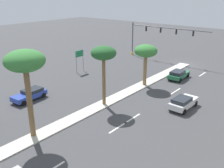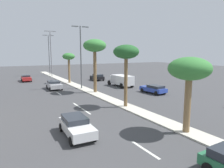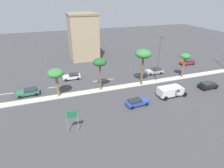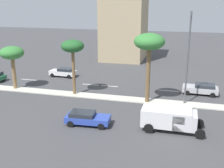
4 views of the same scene
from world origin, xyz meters
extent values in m
plane|color=#424244|center=(0.00, 28.08, 0.00)|extent=(160.00, 160.00, 0.00)
cube|color=beige|center=(0.00, 36.11, 0.06)|extent=(1.80, 72.21, 0.12)
cube|color=silver|center=(-4.80, 13.69, 0.01)|extent=(0.20, 2.80, 0.01)
cube|color=silver|center=(-4.80, 23.89, 0.01)|extent=(0.20, 2.80, 0.01)
cube|color=silver|center=(-4.80, 26.40, 0.01)|extent=(0.20, 2.80, 0.01)
cube|color=silver|center=(-4.80, 34.79, 0.01)|extent=(0.20, 2.80, 0.01)
cylinder|color=olive|center=(-0.24, 14.35, 2.30)|extent=(0.51, 0.51, 4.37)
ellipsoid|color=#387F38|center=(-0.24, 14.35, 5.05)|extent=(3.19, 3.19, 1.75)
cylinder|color=brown|center=(-0.15, 23.12, 2.97)|extent=(0.40, 0.40, 5.69)
ellipsoid|color=#235B28|center=(-0.15, 23.12, 6.32)|extent=(2.88, 2.88, 1.58)
cylinder|color=brown|center=(0.39, 32.65, 3.40)|extent=(0.50, 0.50, 6.56)
ellipsoid|color=#387F38|center=(0.39, 32.65, 7.29)|extent=(3.49, 3.49, 1.92)
cylinder|color=olive|center=(-0.08, 44.19, 2.58)|extent=(0.43, 0.43, 4.93)
ellipsoid|color=#387F38|center=(-0.08, 44.19, 5.48)|extent=(2.47, 2.47, 1.36)
cylinder|color=#515459|center=(-0.23, 36.96, 5.38)|extent=(0.20, 0.20, 10.52)
cube|color=#515459|center=(-1.13, 36.96, 10.49)|extent=(1.10, 0.24, 0.16)
cube|color=#515459|center=(0.67, 36.96, 10.49)|extent=(1.10, 0.24, 0.16)
cylinder|color=slate|center=(-0.13, 59.23, 5.99)|extent=(0.20, 0.20, 11.73)
cube|color=slate|center=(-1.03, 59.23, 11.70)|extent=(1.10, 0.24, 0.16)
cube|color=slate|center=(0.77, 59.23, 11.70)|extent=(1.10, 0.24, 0.16)
cylinder|color=#515459|center=(0.06, 62.37, 5.59)|extent=(0.20, 0.20, 10.94)
cube|color=#515459|center=(-0.84, 62.37, 10.91)|extent=(1.10, 0.24, 0.16)
cube|color=#515459|center=(0.96, 62.37, 10.91)|extent=(1.10, 0.24, 0.16)
cube|color=red|center=(-7.42, 51.78, 0.64)|extent=(1.94, 4.43, 0.64)
cube|color=#262B33|center=(-7.40, 52.33, 1.16)|extent=(1.70, 2.46, 0.39)
cylinder|color=black|center=(-6.61, 50.23, 0.32)|extent=(0.24, 0.65, 0.64)
cylinder|color=black|center=(-8.32, 50.28, 0.32)|extent=(0.24, 0.65, 0.64)
cylinder|color=black|center=(-6.51, 53.29, 0.32)|extent=(0.24, 0.65, 0.64)
cylinder|color=black|center=(-8.23, 53.34, 0.32)|extent=(0.24, 0.65, 0.64)
cube|color=black|center=(6.81, 45.64, 0.63)|extent=(2.06, 3.99, 0.63)
cube|color=#262B33|center=(6.79, 45.15, 1.20)|extent=(1.82, 2.21, 0.49)
cylinder|color=black|center=(5.91, 47.04, 0.32)|extent=(0.24, 0.65, 0.64)
cylinder|color=black|center=(7.77, 47.00, 0.32)|extent=(0.24, 0.65, 0.64)
cylinder|color=black|center=(5.84, 44.28, 0.32)|extent=(0.24, 0.65, 0.64)
cylinder|color=black|center=(7.70, 44.24, 0.32)|extent=(0.24, 0.65, 0.64)
cube|color=#2D47AD|center=(8.03, 27.89, 0.62)|extent=(2.10, 4.42, 0.60)
cube|color=#262B33|center=(8.07, 27.35, 1.11)|extent=(1.79, 2.48, 0.38)
cylinder|color=black|center=(7.07, 29.33, 0.32)|extent=(0.26, 0.65, 0.64)
cylinder|color=black|center=(8.78, 29.45, 0.32)|extent=(0.26, 0.65, 0.64)
cylinder|color=black|center=(7.28, 26.32, 0.32)|extent=(0.26, 0.65, 0.64)
cylinder|color=black|center=(8.99, 26.44, 0.32)|extent=(0.26, 0.65, 0.64)
cube|color=#B2B2B7|center=(-4.47, 38.87, 0.66)|extent=(2.15, 4.49, 0.68)
cube|color=#262B33|center=(-4.45, 39.42, 1.20)|extent=(1.88, 2.49, 0.38)
cylinder|color=black|center=(-3.59, 37.29, 0.32)|extent=(0.24, 0.65, 0.64)
cylinder|color=black|center=(-5.47, 37.36, 0.32)|extent=(0.24, 0.65, 0.64)
cylinder|color=black|center=(-3.47, 40.38, 0.32)|extent=(0.24, 0.65, 0.64)
cylinder|color=black|center=(-5.36, 40.45, 0.32)|extent=(0.24, 0.65, 0.64)
cube|color=silver|center=(-7.86, 18.01, 0.65)|extent=(1.95, 4.24, 0.66)
cube|color=#262B33|center=(-7.84, 18.53, 1.19)|extent=(1.69, 2.36, 0.41)
cylinder|color=black|center=(-7.09, 16.52, 0.32)|extent=(0.25, 0.65, 0.64)
cylinder|color=black|center=(-8.77, 16.59, 0.32)|extent=(0.25, 0.65, 0.64)
cylinder|color=black|center=(-6.96, 19.43, 0.32)|extent=(0.25, 0.65, 0.64)
cylinder|color=black|center=(-8.64, 19.51, 0.32)|extent=(0.25, 0.65, 0.64)
cube|color=silver|center=(7.14, 37.05, 1.17)|extent=(2.23, 2.15, 1.44)
cube|color=silver|center=(7.14, 35.37, 1.27)|extent=(2.23, 4.57, 1.64)
cylinder|color=black|center=(6.03, 38.42, 0.45)|extent=(0.28, 0.90, 0.90)
cylinder|color=black|center=(8.26, 38.42, 0.45)|extent=(0.28, 0.90, 0.90)
cylinder|color=black|center=(6.03, 33.89, 0.45)|extent=(0.28, 0.90, 0.90)
cylinder|color=black|center=(8.26, 33.89, 0.45)|extent=(0.28, 0.90, 0.90)
camera|label=1|loc=(-18.64, 44.37, 12.86)|focal=41.41mm
camera|label=2|loc=(-12.74, 3.93, 6.23)|focal=32.73mm
camera|label=3|loc=(34.10, 13.91, 18.45)|focal=29.46mm
camera|label=4|loc=(31.52, 36.56, 11.75)|focal=44.41mm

